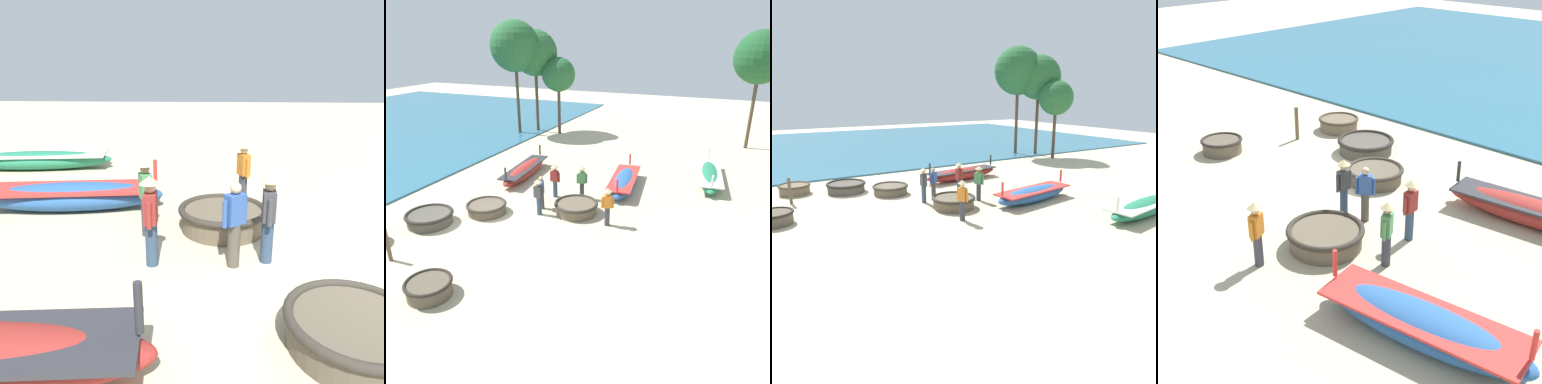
{
  "view_description": "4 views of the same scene",
  "coord_description": "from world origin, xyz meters",
  "views": [
    {
      "loc": [
        -4.97,
        2.81,
        3.33
      ],
      "look_at": [
        3.0,
        3.28,
        0.77
      ],
      "focal_mm": 35.0,
      "sensor_mm": 36.0,
      "label": 1
    },
    {
      "loc": [
        8.83,
        -11.27,
        7.35
      ],
      "look_at": [
        2.74,
        2.8,
        0.95
      ],
      "focal_mm": 35.0,
      "sensor_mm": 36.0,
      "label": 2
    },
    {
      "loc": [
        16.65,
        -5.42,
        5.03
      ],
      "look_at": [
        3.2,
        2.85,
        0.8
      ],
      "focal_mm": 35.0,
      "sensor_mm": 36.0,
      "label": 3
    },
    {
      "loc": [
        10.56,
        10.84,
        7.19
      ],
      "look_at": [
        1.81,
        2.55,
        1.17
      ],
      "focal_mm": 50.0,
      "sensor_mm": 36.0,
      "label": 4
    }
  ],
  "objects": [
    {
      "name": "ground_plane",
      "position": [
        0.0,
        0.0,
        0.0
      ],
      "size": [
        80.0,
        80.0,
        0.0
      ],
      "primitive_type": "plane",
      "color": "#C6B793"
    },
    {
      "name": "coracle_nearest",
      "position": [
        -0.95,
        1.01,
        0.27
      ],
      "size": [
        1.79,
        1.79,
        0.49
      ],
      "color": "brown",
      "rests_on": "ground"
    },
    {
      "name": "coracle_beside_post",
      "position": [
        0.94,
        -4.47,
        0.28
      ],
      "size": [
        1.45,
        1.45,
        0.52
      ],
      "color": "brown",
      "rests_on": "ground"
    },
    {
      "name": "coracle_weathered",
      "position": [
        2.74,
        2.59,
        0.3
      ],
      "size": [
        1.97,
        1.97,
        0.54
      ],
      "color": "brown",
      "rests_on": "ground"
    },
    {
      "name": "coracle_far_left",
      "position": [
        -2.53,
        -0.8,
        0.29
      ],
      "size": [
        1.99,
        1.99,
        0.52
      ],
      "color": "#4C473F",
      "rests_on": "ground"
    },
    {
      "name": "long_boat_white_hull",
      "position": [
        3.8,
        6.34,
        0.36
      ],
      "size": [
        1.79,
        4.63,
        1.25
      ],
      "color": "#285693",
      "rests_on": "ground"
    },
    {
      "name": "long_boat_red_hull",
      "position": [
        -1.84,
        5.81,
        0.36
      ],
      "size": [
        1.53,
        4.96,
        1.25
      ],
      "color": "maroon",
      "rests_on": "ground"
    },
    {
      "name": "long_boat_blue_hull",
      "position": [
        7.78,
        9.14,
        0.34
      ],
      "size": [
        1.84,
        5.4,
        1.19
      ],
      "color": "#237551",
      "rests_on": "ground"
    },
    {
      "name": "fisherman_standing_right",
      "position": [
        2.33,
        4.21,
        0.96
      ],
      "size": [
        0.49,
        0.36,
        1.67
      ],
      "color": "#383842",
      "rests_on": "ground"
    },
    {
      "name": "fisherman_by_coracle",
      "position": [
        1.09,
        2.43,
        0.84
      ],
      "size": [
        0.38,
        0.44,
        1.57
      ],
      "color": "#4C473D",
      "rests_on": "ground"
    },
    {
      "name": "fisherman_standing_left",
      "position": [
        1.04,
        3.89,
        0.96
      ],
      "size": [
        0.53,
        0.36,
        1.67
      ],
      "color": "#2D425B",
      "rests_on": "ground"
    },
    {
      "name": "fisherman_hauling",
      "position": [
        1.29,
        1.82,
        0.96
      ],
      "size": [
        0.53,
        0.36,
        1.67
      ],
      "color": "#2D425B",
      "rests_on": "ground"
    },
    {
      "name": "fisherman_with_hat",
      "position": [
        4.39,
        2.05,
        0.96
      ],
      "size": [
        0.49,
        0.36,
        1.67
      ],
      "color": "#383842",
      "rests_on": "ground"
    },
    {
      "name": "mooring_post_shoreline",
      "position": [
        -1.75,
        -3.54,
        0.62
      ],
      "size": [
        0.14,
        0.14,
        1.24
      ],
      "primitive_type": "cylinder",
      "color": "brown",
      "rests_on": "ground"
    },
    {
      "name": "tree_leftmost",
      "position": [
        -4.53,
        15.78,
        4.58
      ],
      "size": [
        2.59,
        2.59,
        5.91
      ],
      "color": "#4C3D2D",
      "rests_on": "ground"
    },
    {
      "name": "tree_rightmost",
      "position": [
        -6.49,
        15.73,
        6.12
      ],
      "size": [
        3.46,
        3.46,
        7.87
      ],
      "color": "#4C3D2D",
      "rests_on": "ground"
    },
    {
      "name": "tree_right_mid",
      "position": [
        -7.45,
        14.4,
        6.63
      ],
      "size": [
        3.74,
        3.74,
        8.52
      ],
      "color": "#4C3D2D",
      "rests_on": "ground"
    },
    {
      "name": "tree_tall_back",
      "position": [
        9.51,
        17.1,
        6.05
      ],
      "size": [
        3.42,
        3.42,
        7.79
      ],
      "color": "#4C3D2D",
      "rests_on": "ground"
    }
  ]
}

